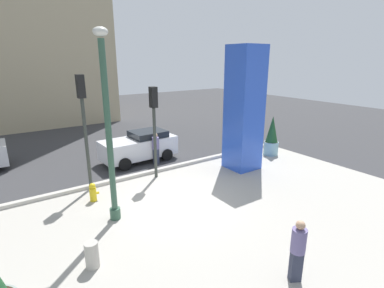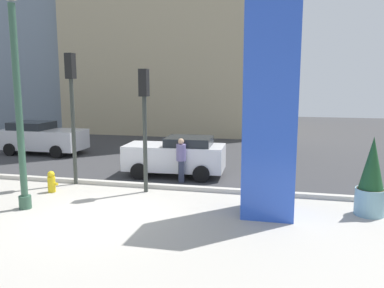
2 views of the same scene
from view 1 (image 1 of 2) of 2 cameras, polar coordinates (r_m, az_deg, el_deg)
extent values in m
plane|color=#38383A|center=(14.93, -11.16, -5.00)|extent=(60.00, 60.00, 0.00)
cube|color=#ADA89E|center=(10.23, 3.04, -15.26)|extent=(18.00, 10.00, 0.02)
cube|color=#B7B2A8|center=(14.15, -9.73, -5.80)|extent=(18.00, 0.24, 0.16)
cylinder|color=#335642|center=(10.73, -14.71, -12.95)|extent=(0.36, 0.36, 0.40)
cylinder|color=#335642|center=(9.72, -15.87, 1.44)|extent=(0.20, 0.20, 5.92)
ellipsoid|color=silver|center=(9.45, -17.43, 20.18)|extent=(0.44, 0.44, 0.28)
cube|color=blue|center=(14.45, 10.11, 6.65)|extent=(1.43, 1.43, 5.97)
cylinder|color=#7AA8B7|center=(17.43, 15.09, -0.80)|extent=(0.82, 0.82, 0.78)
cylinder|color=#382819|center=(17.32, 15.18, 0.37)|extent=(0.75, 0.75, 0.04)
cone|color=#1E4C28|center=(17.14, 15.37, 2.83)|extent=(0.67, 0.67, 1.49)
cylinder|color=gold|center=(12.15, -18.69, -9.31)|extent=(0.26, 0.26, 0.55)
sphere|color=gold|center=(12.01, -18.85, -7.78)|extent=(0.24, 0.24, 0.24)
cylinder|color=gold|center=(12.18, -17.93, -9.03)|extent=(0.12, 0.10, 0.10)
cylinder|color=#B2ADA3|center=(8.66, -18.90, -19.79)|extent=(0.36, 0.36, 0.75)
cylinder|color=#333833|center=(12.70, -19.80, -0.28)|extent=(0.14, 0.14, 3.87)
cube|color=black|center=(12.28, -20.88, 10.44)|extent=(0.28, 0.32, 0.90)
sphere|color=red|center=(12.47, -20.95, 9.26)|extent=(0.18, 0.18, 0.18)
cylinder|color=#333833|center=(13.39, -7.21, 0.11)|extent=(0.14, 0.14, 3.28)
cube|color=black|center=(12.97, -7.54, 9.02)|extent=(0.28, 0.32, 0.90)
sphere|color=red|center=(13.09, -7.93, 10.26)|extent=(0.18, 0.18, 0.18)
cube|color=silver|center=(15.99, -10.34, -0.63)|extent=(4.04, 1.89, 0.98)
cube|color=#1E2328|center=(16.07, -8.57, 1.99)|extent=(1.85, 1.58, 0.33)
cylinder|color=black|center=(14.90, -12.96, -3.86)|extent=(0.65, 0.25, 0.64)
cylinder|color=black|center=(16.40, -15.45, -2.16)|extent=(0.65, 0.25, 0.64)
cylinder|color=black|center=(15.98, -4.93, -2.10)|extent=(0.65, 0.25, 0.64)
cylinder|color=black|center=(17.39, -7.95, -0.66)|extent=(0.65, 0.25, 0.64)
cube|color=#33384C|center=(8.26, 19.54, -21.49)|extent=(0.34, 0.31, 0.83)
cylinder|color=slate|center=(7.85, 20.06, -17.26)|extent=(0.49, 0.49, 0.62)
sphere|color=tan|center=(7.63, 20.38, -14.59)|extent=(0.22, 0.22, 0.22)
cube|color=#33384C|center=(15.47, -7.00, -2.41)|extent=(0.28, 0.33, 0.83)
cylinder|color=slate|center=(15.26, -7.09, 0.17)|extent=(0.45, 0.45, 0.62)
sphere|color=tan|center=(15.14, -7.15, 1.71)|extent=(0.22, 0.22, 0.22)
camera|label=2|loc=(10.52, 59.26, -0.40)|focal=36.57mm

